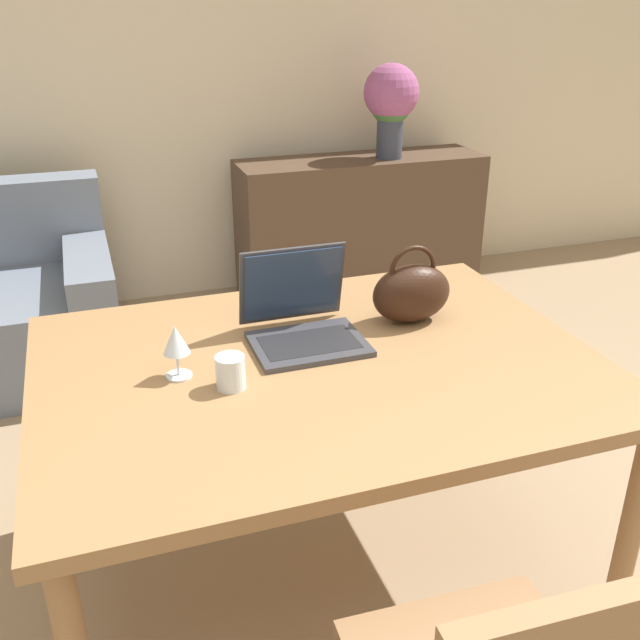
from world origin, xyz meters
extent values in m
cube|color=beige|center=(0.00, 2.99, 1.35)|extent=(10.00, 0.06, 2.70)
cube|color=olive|center=(0.00, 0.58, 0.71)|extent=(1.49, 1.10, 0.04)
cylinder|color=olive|center=(0.69, 0.10, 0.35)|extent=(0.06, 0.06, 0.69)
cylinder|color=olive|center=(-0.68, 1.07, 0.35)|extent=(0.06, 0.06, 0.69)
cylinder|color=olive|center=(0.69, 1.07, 0.35)|extent=(0.06, 0.06, 0.69)
cube|color=slate|center=(-0.56, 2.28, 0.28)|extent=(0.20, 0.91, 0.56)
cube|color=#4C3828|center=(0.95, 2.65, 0.40)|extent=(1.39, 0.40, 0.80)
cube|color=#38383D|center=(0.00, 0.67, 0.74)|extent=(0.31, 0.24, 0.02)
cube|color=black|center=(0.00, 0.67, 0.75)|extent=(0.26, 0.16, 0.00)
cube|color=#38383D|center=(0.00, 0.83, 0.86)|extent=(0.31, 0.06, 0.24)
cube|color=#23334C|center=(0.00, 0.82, 0.86)|extent=(0.29, 0.05, 0.21)
cylinder|color=silver|center=(-0.25, 0.52, 0.77)|extent=(0.07, 0.07, 0.09)
cylinder|color=silver|center=(-0.37, 0.62, 0.73)|extent=(0.07, 0.07, 0.01)
cylinder|color=silver|center=(-0.37, 0.62, 0.77)|extent=(0.01, 0.01, 0.06)
cone|color=silver|center=(-0.37, 0.62, 0.84)|extent=(0.07, 0.07, 0.07)
ellipsoid|color=black|center=(0.34, 0.74, 0.82)|extent=(0.24, 0.14, 0.18)
torus|color=black|center=(0.34, 0.74, 0.90)|extent=(0.15, 0.01, 0.15)
cylinder|color=#333847|center=(1.09, 2.60, 0.92)|extent=(0.14, 0.14, 0.24)
sphere|color=#3D6B38|center=(1.09, 2.60, 1.09)|extent=(0.22, 0.22, 0.22)
sphere|color=#994C7F|center=(1.09, 2.60, 1.15)|extent=(0.30, 0.30, 0.30)
camera|label=1|loc=(-0.54, -1.01, 1.63)|focal=40.00mm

